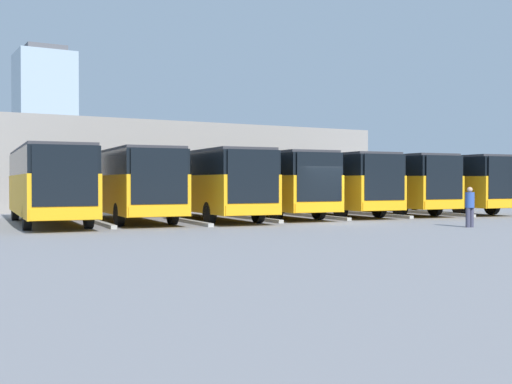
{
  "coord_description": "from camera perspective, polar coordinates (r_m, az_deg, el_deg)",
  "views": [
    {
      "loc": [
        16.97,
        22.69,
        1.82
      ],
      "look_at": [
        0.87,
        -5.4,
        1.3
      ],
      "focal_mm": 45.0,
      "sensor_mm": 36.0,
      "label": 1
    }
  ],
  "objects": [
    {
      "name": "curb_divider_1",
      "position": [
        34.87,
        10.43,
        -1.96
      ],
      "size": [
        0.88,
        6.41,
        0.15
      ],
      "primitive_type": "cube",
      "rotation": [
        0.0,
        0.0,
        -0.1
      ],
      "color": "#9E9E99",
      "rests_on": "ground_plane"
    },
    {
      "name": "bus_2",
      "position": [
        35.09,
        6.25,
        0.91
      ],
      "size": [
        3.62,
        11.04,
        3.24
      ],
      "rotation": [
        0.0,
        0.0,
        -0.1
      ],
      "color": "orange",
      "rests_on": "ground_plane"
    },
    {
      "name": "curb_divider_2",
      "position": [
        32.76,
        5.29,
        -2.13
      ],
      "size": [
        0.88,
        6.41,
        0.15
      ],
      "primitive_type": "cube",
      "rotation": [
        0.0,
        0.0,
        -0.1
      ],
      "color": "#9E9E99",
      "rests_on": "ground_plane"
    },
    {
      "name": "bus_4",
      "position": [
        30.81,
        -4.28,
        0.91
      ],
      "size": [
        3.62,
        11.04,
        3.24
      ],
      "rotation": [
        0.0,
        0.0,
        -0.1
      ],
      "color": "orange",
      "rests_on": "ground_plane"
    },
    {
      "name": "curb_divider_5",
      "position": [
        28.19,
        -13.81,
        -2.65
      ],
      "size": [
        0.88,
        6.41,
        0.15
      ],
      "primitive_type": "cube",
      "rotation": [
        0.0,
        0.0,
        -0.1
      ],
      "color": "#9E9E99",
      "rests_on": "ground_plane"
    },
    {
      "name": "office_tower",
      "position": [
        258.76,
        -18.27,
        6.23
      ],
      "size": [
        20.71,
        20.71,
        53.12
      ],
      "color": "#93A8B7",
      "rests_on": "ground_plane"
    },
    {
      "name": "bus_1",
      "position": [
        37.24,
        11.01,
        0.9
      ],
      "size": [
        3.62,
        11.04,
        3.24
      ],
      "rotation": [
        0.0,
        0.0,
        -0.1
      ],
      "color": "orange",
      "rests_on": "ground_plane"
    },
    {
      "name": "bus_0",
      "position": [
        39.32,
        15.68,
        0.88
      ],
      "size": [
        3.62,
        11.04,
        3.24
      ],
      "rotation": [
        0.0,
        0.0,
        -0.1
      ],
      "color": "orange",
      "rests_on": "ground_plane"
    },
    {
      "name": "ground_plane",
      "position": [
        28.4,
        6.97,
        -2.76
      ],
      "size": [
        600.0,
        600.0,
        0.0
      ],
      "primitive_type": "plane",
      "color": "gray"
    },
    {
      "name": "curb_divider_4",
      "position": [
        28.64,
        -6.22,
        -2.57
      ],
      "size": [
        0.88,
        6.41,
        0.15
      ],
      "primitive_type": "cube",
      "rotation": [
        0.0,
        0.0,
        -0.1
      ],
      "color": "#9E9E99",
      "rests_on": "ground_plane"
    },
    {
      "name": "bus_6",
      "position": [
        28.8,
        -17.99,
        0.86
      ],
      "size": [
        3.62,
        11.04,
        3.24
      ],
      "rotation": [
        0.0,
        0.0,
        -0.1
      ],
      "color": "orange",
      "rests_on": "ground_plane"
    },
    {
      "name": "station_building",
      "position": [
        47.62,
        -8.93,
        2.24
      ],
      "size": [
        30.33,
        14.46,
        5.78
      ],
      "color": "gray",
      "rests_on": "ground_plane"
    },
    {
      "name": "bus_5",
      "position": [
        30.21,
        -11.3,
        0.89
      ],
      "size": [
        3.62,
        11.04,
        3.24
      ],
      "rotation": [
        0.0,
        0.0,
        -0.1
      ],
      "color": "orange",
      "rests_on": "ground_plane"
    },
    {
      "name": "curb_divider_0",
      "position": [
        36.92,
        15.43,
        -1.82
      ],
      "size": [
        0.88,
        6.41,
        0.15
      ],
      "primitive_type": "cube",
      "rotation": [
        0.0,
        0.0,
        -0.1
      ],
      "color": "#9E9E99",
      "rests_on": "ground_plane"
    },
    {
      "name": "curb_divider_3",
      "position": [
        30.84,
        -0.39,
        -2.32
      ],
      "size": [
        0.88,
        6.41,
        0.15
      ],
      "primitive_type": "cube",
      "rotation": [
        0.0,
        0.0,
        -0.1
      ],
      "color": "#9E9E99",
      "rests_on": "ground_plane"
    },
    {
      "name": "bus_3",
      "position": [
        33.1,
        1.03,
        0.91
      ],
      "size": [
        3.62,
        11.04,
        3.24
      ],
      "rotation": [
        0.0,
        0.0,
        -0.1
      ],
      "color": "orange",
      "rests_on": "ground_plane"
    },
    {
      "name": "pedestrian",
      "position": [
        26.9,
        18.47,
        -1.15
      ],
      "size": [
        0.38,
        0.36,
        1.61
      ],
      "rotation": [
        0.0,
        0.0,
        3.12
      ],
      "color": "#38384C",
      "rests_on": "ground_plane"
    }
  ]
}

